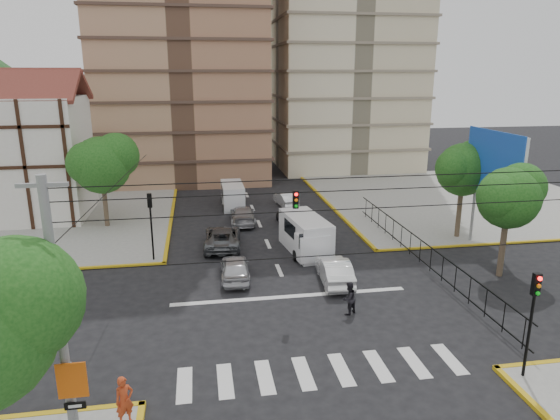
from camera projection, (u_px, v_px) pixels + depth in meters
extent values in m
plane|color=black|center=(295.00, 306.00, 26.21)|extent=(160.00, 160.00, 0.00)
cube|color=gray|center=(17.00, 217.00, 42.04)|extent=(26.00, 26.00, 0.15)
cube|color=gray|center=(457.00, 198.00, 48.37)|extent=(26.00, 26.00, 0.15)
cube|color=silver|center=(323.00, 371.00, 20.51)|extent=(12.00, 2.40, 0.01)
cube|color=silver|center=(290.00, 296.00, 27.35)|extent=(13.00, 0.40, 0.01)
cube|color=silver|center=(21.00, 159.00, 40.89)|extent=(10.00, 8.00, 10.00)
cube|color=maroon|center=(2.00, 86.00, 37.51)|extent=(10.80, 4.25, 2.65)
cube|color=maroon|center=(19.00, 84.00, 41.12)|extent=(10.80, 4.25, 2.65)
cylinder|color=slate|center=(506.00, 230.00, 31.74)|extent=(0.20, 0.20, 4.00)
cylinder|color=slate|center=(473.00, 214.00, 35.54)|extent=(0.20, 0.20, 4.00)
cube|color=silver|center=(495.00, 163.00, 32.57)|extent=(0.25, 6.00, 4.00)
cube|color=blue|center=(493.00, 163.00, 32.54)|extent=(0.08, 6.20, 4.20)
sphere|color=#194B15|center=(17.00, 300.00, 13.90)|extent=(3.68, 3.68, 3.68)
cylinder|color=#473828|center=(503.00, 243.00, 29.61)|extent=(0.36, 0.36, 4.20)
sphere|color=#194B15|center=(509.00, 198.00, 28.88)|extent=(3.60, 3.60, 3.60)
sphere|color=#194B15|center=(521.00, 187.00, 29.16)|extent=(2.88, 2.88, 2.88)
sphere|color=#194B15|center=(501.00, 197.00, 28.43)|extent=(2.70, 2.70, 2.70)
cylinder|color=#473828|center=(459.00, 209.00, 36.39)|extent=(0.36, 0.36, 4.48)
sphere|color=#194B15|center=(463.00, 170.00, 35.61)|extent=(3.80, 3.80, 3.80)
sphere|color=#194B15|center=(474.00, 161.00, 35.89)|extent=(3.04, 3.04, 3.04)
sphere|color=#194B15|center=(456.00, 168.00, 35.15)|extent=(2.85, 2.85, 2.85)
cylinder|color=#473828|center=(105.00, 202.00, 38.97)|extent=(0.36, 0.36, 4.20)
sphere|color=#194B15|center=(102.00, 165.00, 38.19)|extent=(4.40, 4.40, 4.40)
sphere|color=#194B15|center=(116.00, 156.00, 38.47)|extent=(3.52, 3.52, 3.52)
sphere|color=#194B15|center=(88.00, 163.00, 37.71)|extent=(3.30, 3.30, 3.30)
cylinder|color=black|center=(528.00, 336.00, 19.53)|extent=(0.12, 0.12, 3.50)
cube|color=black|center=(536.00, 284.00, 18.94)|extent=(0.28, 0.22, 0.90)
sphere|color=#FF0C0C|center=(537.00, 277.00, 18.86)|extent=(0.17, 0.17, 0.17)
cylinder|color=black|center=(152.00, 234.00, 31.89)|extent=(0.12, 0.12, 3.50)
cube|color=black|center=(150.00, 200.00, 31.30)|extent=(0.28, 0.22, 0.90)
sphere|color=#FF0C0C|center=(149.00, 196.00, 31.22)|extent=(0.17, 0.17, 0.17)
cube|color=black|center=(296.00, 199.00, 24.67)|extent=(0.28, 0.22, 0.90)
cylinder|color=black|center=(350.00, 254.00, 15.99)|extent=(18.00, 0.03, 0.03)
cylinder|color=slate|center=(60.00, 321.00, 14.99)|extent=(0.28, 0.28, 9.00)
cube|color=slate|center=(42.00, 185.00, 13.87)|extent=(1.40, 0.12, 0.12)
cylinder|color=slate|center=(76.00, 407.00, 15.61)|extent=(0.08, 0.08, 3.20)
cube|color=#E5590C|center=(72.00, 380.00, 15.30)|extent=(0.90, 0.06, 1.20)
cube|color=black|center=(75.00, 406.00, 15.54)|extent=(0.65, 0.05, 0.25)
cube|color=silver|center=(305.00, 234.00, 33.95)|extent=(2.84, 5.57, 2.45)
cube|color=silver|center=(312.00, 247.00, 31.96)|extent=(2.18, 1.54, 1.71)
cube|color=black|center=(314.00, 240.00, 31.45)|extent=(1.97, 0.37, 0.96)
cylinder|color=black|center=(295.00, 256.00, 32.40)|extent=(0.25, 0.75, 0.75)
cylinder|color=black|center=(326.00, 254.00, 32.72)|extent=(0.25, 0.75, 0.75)
cylinder|color=black|center=(286.00, 239.00, 35.64)|extent=(0.25, 0.75, 0.75)
cylinder|color=black|center=(314.00, 237.00, 35.96)|extent=(0.25, 0.75, 0.75)
cube|color=silver|center=(233.00, 195.00, 45.27)|extent=(1.88, 4.67, 2.15)
cube|color=silver|center=(234.00, 202.00, 43.53)|extent=(1.78, 1.13, 1.49)
cube|color=black|center=(234.00, 197.00, 43.08)|extent=(1.73, 0.11, 0.84)
cylinder|color=black|center=(224.00, 208.00, 43.91)|extent=(0.25, 0.65, 0.65)
cylinder|color=black|center=(244.00, 207.00, 44.19)|extent=(0.25, 0.65, 0.65)
cylinder|color=black|center=(222.00, 200.00, 46.75)|extent=(0.25, 0.65, 0.65)
cylinder|color=black|center=(241.00, 199.00, 47.03)|extent=(0.25, 0.65, 0.65)
imported|color=#BCBCC1|center=(235.00, 268.00, 29.47)|extent=(1.86, 4.26, 1.43)
imported|color=white|center=(334.00, 270.00, 28.99)|extent=(1.92, 4.65, 1.50)
imported|color=#595D61|center=(222.00, 237.00, 34.86)|extent=(2.82, 5.45, 1.47)
imported|color=#ABABB0|center=(243.00, 215.00, 40.45)|extent=(2.18, 4.91, 1.40)
imported|color=#2A2A2D|center=(290.00, 217.00, 39.99)|extent=(1.85, 4.15, 1.39)
imported|color=white|center=(286.00, 199.00, 45.70)|extent=(1.86, 4.00, 1.27)
imported|color=#BE401D|center=(124.00, 401.00, 17.05)|extent=(0.77, 0.69, 1.78)
imported|color=black|center=(349.00, 298.00, 25.17)|extent=(1.05, 1.00, 1.72)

